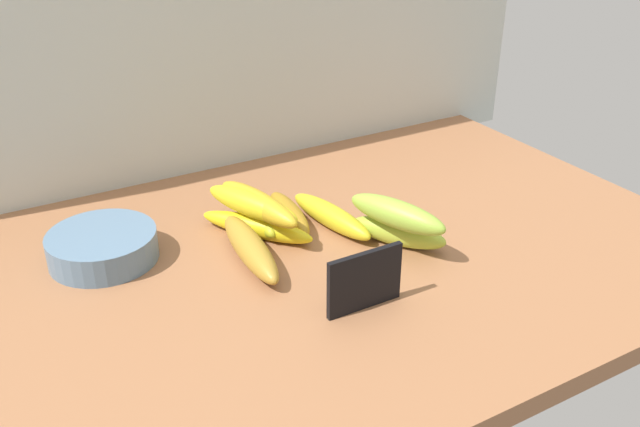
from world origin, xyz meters
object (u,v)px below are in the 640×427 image
(banana_1, at_px, (250,248))
(banana_2, at_px, (262,213))
(fruit_bowl, at_px, (103,246))
(banana_3, at_px, (398,232))
(banana_4, at_px, (331,216))
(banana_5, at_px, (257,227))
(chalkboard_sign, at_px, (364,282))
(banana_6, at_px, (252,204))
(banana_7, at_px, (397,214))
(banana_0, at_px, (289,214))
(banana_8, at_px, (258,204))

(banana_1, bearing_deg, banana_2, 55.46)
(fruit_bowl, relative_size, banana_2, 1.02)
(banana_3, distance_m, banana_4, 0.12)
(banana_5, bearing_deg, fruit_bowl, 167.48)
(fruit_bowl, distance_m, banana_3, 0.44)
(chalkboard_sign, height_order, banana_6, chalkboard_sign)
(chalkboard_sign, bearing_deg, banana_7, 39.51)
(chalkboard_sign, xyz_separation_m, banana_5, (-0.04, 0.24, -0.02))
(banana_2, relative_size, banana_6, 0.87)
(banana_0, distance_m, banana_1, 0.13)
(chalkboard_sign, distance_m, banana_6, 0.25)
(banana_0, xyz_separation_m, banana_5, (-0.06, -0.01, -0.00))
(fruit_bowl, relative_size, banana_4, 0.86)
(banana_0, height_order, banana_8, banana_8)
(banana_0, bearing_deg, banana_8, -172.08)
(fruit_bowl, bearing_deg, banana_4, -13.01)
(banana_4, relative_size, banana_8, 0.99)
(fruit_bowl, bearing_deg, banana_5, -12.52)
(chalkboard_sign, distance_m, banana_7, 0.16)
(banana_1, xyz_separation_m, banana_4, (0.16, 0.03, -0.00))
(banana_3, bearing_deg, banana_8, 142.02)
(banana_4, height_order, banana_7, banana_7)
(banana_4, bearing_deg, fruit_bowl, 166.99)
(banana_3, distance_m, banana_7, 0.05)
(fruit_bowl, relative_size, banana_7, 0.97)
(banana_6, bearing_deg, chalkboard_sign, -80.14)
(chalkboard_sign, bearing_deg, banana_0, 84.87)
(banana_2, bearing_deg, banana_6, -137.62)
(banana_2, height_order, banana_7, banana_7)
(chalkboard_sign, distance_m, banana_3, 0.18)
(fruit_bowl, distance_m, banana_1, 0.22)
(banana_8, bearing_deg, banana_6, 162.88)
(banana_2, height_order, banana_6, banana_6)
(banana_2, distance_m, banana_3, 0.22)
(fruit_bowl, height_order, banana_3, fruit_bowl)
(banana_3, height_order, banana_7, banana_7)
(fruit_bowl, height_order, banana_8, banana_8)
(banana_0, xyz_separation_m, banana_1, (-0.10, -0.07, 0.00))
(banana_2, bearing_deg, banana_8, -124.10)
(banana_6, bearing_deg, banana_5, -72.05)
(banana_0, relative_size, banana_8, 0.82)
(banana_2, bearing_deg, banana_0, -27.00)
(fruit_bowl, relative_size, banana_6, 0.89)
(banana_7, bearing_deg, banana_4, 112.03)
(banana_0, distance_m, banana_6, 0.08)
(banana_8, bearing_deg, chalkboard_sign, -82.01)
(banana_0, bearing_deg, banana_7, -57.36)
(banana_5, bearing_deg, banana_0, 11.14)
(banana_0, height_order, banana_4, banana_4)
(banana_0, relative_size, banana_3, 1.00)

